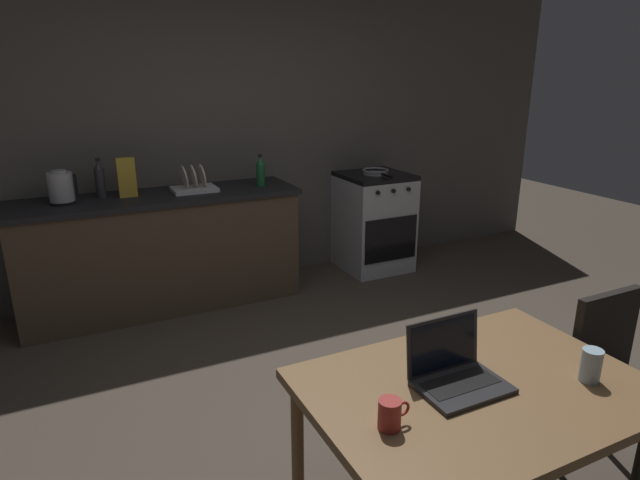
{
  "coord_description": "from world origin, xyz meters",
  "views": [
    {
      "loc": [
        -1.3,
        -2.06,
        1.84
      ],
      "look_at": [
        0.17,
        0.92,
        0.78
      ],
      "focal_mm": 30.15,
      "sensor_mm": 36.0,
      "label": 1
    }
  ],
  "objects": [
    {
      "name": "chair",
      "position": [
        0.82,
        -0.78,
        0.52
      ],
      "size": [
        0.4,
        0.4,
        0.9
      ],
      "rotation": [
        0.0,
        0.0,
        -0.26
      ],
      "color": "black",
      "rests_on": "ground_plane"
    },
    {
      "name": "coffee_mug",
      "position": [
        -0.46,
        -0.86,
        0.79
      ],
      "size": [
        0.11,
        0.07,
        0.1
      ],
      "color": "#9E2D28",
      "rests_on": "dining_table"
    },
    {
      "name": "bottle_b",
      "position": [
        -1.03,
        2.19,
        1.06
      ],
      "size": [
        0.07,
        0.07,
        0.3
      ],
      "color": "#2D2D33",
      "rests_on": "kitchen_counter"
    },
    {
      "name": "back_wall",
      "position": [
        0.3,
        2.46,
        1.35
      ],
      "size": [
        6.4,
        0.1,
        2.71
      ],
      "primitive_type": "cube",
      "color": "#55514B",
      "rests_on": "ground_plane"
    },
    {
      "name": "dish_rack",
      "position": [
        -0.35,
        2.11,
        0.96
      ],
      "size": [
        0.34,
        0.26,
        0.21
      ],
      "color": "silver",
      "rests_on": "kitchen_counter"
    },
    {
      "name": "frying_pan",
      "position": [
        1.31,
        2.08,
        0.94
      ],
      "size": [
        0.24,
        0.42,
        0.05
      ],
      "color": "gray",
      "rests_on": "stove_oven"
    },
    {
      "name": "dining_table",
      "position": [
        -0.03,
        -0.79,
        0.67
      ],
      "size": [
        1.24,
        0.86,
        0.74
      ],
      "color": "brown",
      "rests_on": "ground_plane"
    },
    {
      "name": "kitchen_counter",
      "position": [
        -0.64,
        2.11,
        0.46
      ],
      "size": [
        2.16,
        0.64,
        0.92
      ],
      "color": "#4C3D2D",
      "rests_on": "ground_plane"
    },
    {
      "name": "cereal_box",
      "position": [
        -0.85,
        2.13,
        1.06
      ],
      "size": [
        0.13,
        0.05,
        0.3
      ],
      "color": "gold",
      "rests_on": "kitchen_counter"
    },
    {
      "name": "ground_plane",
      "position": [
        0.0,
        0.0,
        0.0
      ],
      "size": [
        12.0,
        12.0,
        0.0
      ],
      "primitive_type": "plane",
      "color": "#473D33"
    },
    {
      "name": "laptop",
      "position": [
        -0.1,
        -0.75,
        0.79
      ],
      "size": [
        0.32,
        0.25,
        0.23
      ],
      "rotation": [
        0.0,
        0.0,
        0.18
      ],
      "color": "#232326",
      "rests_on": "dining_table"
    },
    {
      "name": "stove_oven",
      "position": [
        1.32,
        2.1,
        0.46
      ],
      "size": [
        0.6,
        0.62,
        0.92
      ],
      "color": "#B7BABF",
      "rests_on": "ground_plane"
    },
    {
      "name": "bottle",
      "position": [
        0.19,
        2.06,
        1.04
      ],
      "size": [
        0.07,
        0.07,
        0.26
      ],
      "color": "#19592D",
      "rests_on": "kitchen_counter"
    },
    {
      "name": "electric_kettle",
      "position": [
        -1.3,
        2.11,
        1.03
      ],
      "size": [
        0.2,
        0.18,
        0.24
      ],
      "color": "black",
      "rests_on": "kitchen_counter"
    },
    {
      "name": "drinking_glass",
      "position": [
        0.35,
        -0.95,
        0.81
      ],
      "size": [
        0.07,
        0.07,
        0.13
      ],
      "color": "#99B7C6",
      "rests_on": "dining_table"
    }
  ]
}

